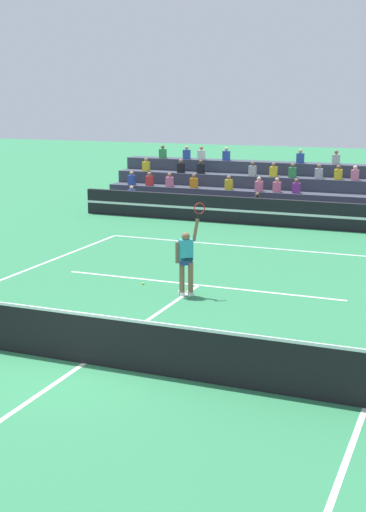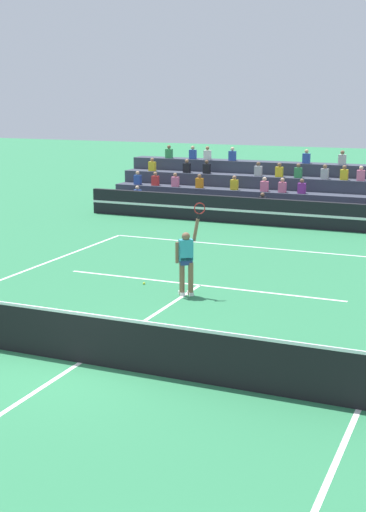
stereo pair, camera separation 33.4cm
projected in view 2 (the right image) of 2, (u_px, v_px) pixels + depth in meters
The scene contains 7 objects.
ground_plane at pixel (80, 363), 14.25m from camera, with size 120.00×120.00×0.00m, color #2D7A4C.
court_lines at pixel (80, 363), 14.25m from camera, with size 11.10×23.90×0.01m.
tennis_net at pixel (79, 337), 14.13m from camera, with size 12.00×0.10×1.10m.
sponsor_banner_wall at pixel (290, 214), 28.60m from camera, with size 18.00×0.26×1.10m.
bleacher_stand at pixel (309, 196), 31.38m from camera, with size 17.76×3.80×2.83m.
tennis_player at pixel (186, 259), 18.81m from camera, with size 0.68×0.56×2.50m.
tennis_ball at pixel (144, 283), 20.08m from camera, with size 0.07×0.07×0.07m, color #C6DB33.
Camera 2 is at (7.17, -11.52, 5.26)m, focal length 50.00 mm.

